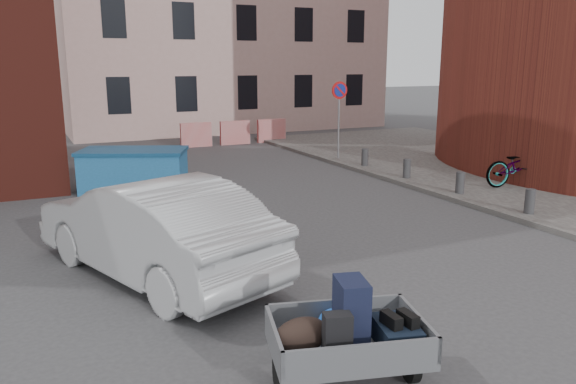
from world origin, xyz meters
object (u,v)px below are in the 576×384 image
silver_car (153,227)px  bicycle (520,165)px  dumpster (134,170)px  trailer (346,335)px

silver_car → bicycle: 10.54m
dumpster → silver_car: size_ratio=0.63×
bicycle → silver_car: bearing=108.1°
trailer → dumpster: 10.49m
dumpster → bicycle: (9.46, -4.35, 0.10)m
bicycle → dumpster: bearing=72.6°
trailer → dumpster: trailer is taller
trailer → dumpster: bearing=106.6°
trailer → bicycle: size_ratio=0.92×
trailer → silver_car: (-1.09, 4.15, 0.20)m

